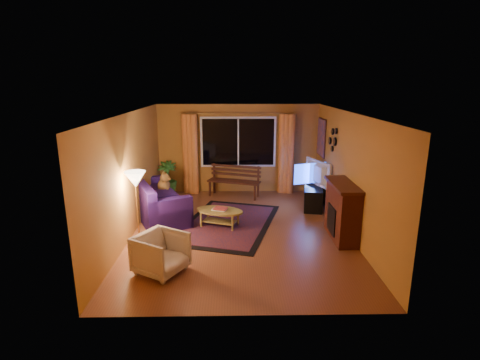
{
  "coord_description": "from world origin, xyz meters",
  "views": [
    {
      "loc": [
        -0.14,
        -7.47,
        3.11
      ],
      "look_at": [
        0.0,
        0.3,
        1.05
      ],
      "focal_mm": 28.0,
      "sensor_mm": 36.0,
      "label": 1
    }
  ],
  "objects_px": {
    "bench": "(234,189)",
    "sofa": "(158,198)",
    "armchair": "(161,252)",
    "floor_lamp": "(137,209)",
    "tv_console": "(313,196)",
    "coffee_table": "(220,218)"
  },
  "relations": [
    {
      "from": "bench",
      "to": "coffee_table",
      "type": "distance_m",
      "value": 2.23
    },
    {
      "from": "armchair",
      "to": "floor_lamp",
      "type": "relative_size",
      "value": 0.51
    },
    {
      "from": "bench",
      "to": "coffee_table",
      "type": "bearing_deg",
      "value": -79.61
    },
    {
      "from": "floor_lamp",
      "to": "coffee_table",
      "type": "distance_m",
      "value": 1.86
    },
    {
      "from": "floor_lamp",
      "to": "tv_console",
      "type": "bearing_deg",
      "value": 29.95
    },
    {
      "from": "bench",
      "to": "tv_console",
      "type": "height_order",
      "value": "tv_console"
    },
    {
      "from": "tv_console",
      "to": "bench",
      "type": "bearing_deg",
      "value": 167.93
    },
    {
      "from": "sofa",
      "to": "armchair",
      "type": "distance_m",
      "value": 2.77
    },
    {
      "from": "bench",
      "to": "sofa",
      "type": "xyz_separation_m",
      "value": [
        -1.78,
        -1.53,
        0.24
      ]
    },
    {
      "from": "armchair",
      "to": "floor_lamp",
      "type": "height_order",
      "value": "floor_lamp"
    },
    {
      "from": "coffee_table",
      "to": "sofa",
      "type": "bearing_deg",
      "value": 155.14
    },
    {
      "from": "floor_lamp",
      "to": "coffee_table",
      "type": "relative_size",
      "value": 1.38
    },
    {
      "from": "tv_console",
      "to": "armchair",
      "type": "bearing_deg",
      "value": -123.01
    },
    {
      "from": "coffee_table",
      "to": "tv_console",
      "type": "relative_size",
      "value": 0.81
    },
    {
      "from": "coffee_table",
      "to": "tv_console",
      "type": "height_order",
      "value": "tv_console"
    },
    {
      "from": "sofa",
      "to": "coffee_table",
      "type": "bearing_deg",
      "value": -49.82
    },
    {
      "from": "sofa",
      "to": "tv_console",
      "type": "relative_size",
      "value": 1.72
    },
    {
      "from": "armchair",
      "to": "coffee_table",
      "type": "height_order",
      "value": "armchair"
    },
    {
      "from": "floor_lamp",
      "to": "coffee_table",
      "type": "xyz_separation_m",
      "value": [
        1.55,
        0.88,
        -0.54
      ]
    },
    {
      "from": "sofa",
      "to": "coffee_table",
      "type": "height_order",
      "value": "sofa"
    },
    {
      "from": "bench",
      "to": "armchair",
      "type": "distance_m",
      "value": 4.42
    },
    {
      "from": "floor_lamp",
      "to": "bench",
      "type": "bearing_deg",
      "value": 58.75
    }
  ]
}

